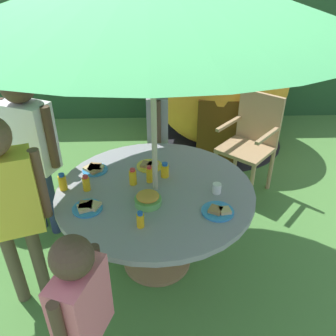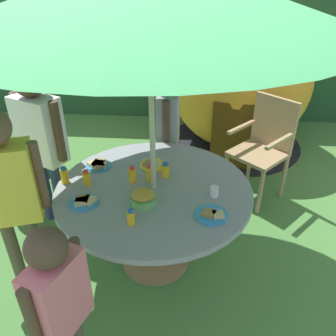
# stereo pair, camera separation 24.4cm
# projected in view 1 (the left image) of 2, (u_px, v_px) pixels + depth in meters

# --- Properties ---
(ground_plane) EXTENTS (10.00, 10.00, 0.02)m
(ground_plane) POSITION_uv_depth(u_px,v_px,m) (157.00, 261.00, 2.77)
(ground_plane) COLOR #477A38
(hedge_backdrop) EXTENTS (9.00, 0.70, 1.80)m
(hedge_backdrop) POSITION_uv_depth(u_px,v_px,m) (154.00, 51.00, 5.06)
(hedge_backdrop) COLOR #234C28
(hedge_backdrop) RESTS_ON ground_plane
(garden_table) EXTENTS (1.37, 1.37, 0.70)m
(garden_table) POSITION_uv_depth(u_px,v_px,m) (156.00, 203.00, 2.47)
(garden_table) COLOR #93704C
(garden_table) RESTS_ON ground_plane
(wooden_chair) EXTENTS (0.63, 0.63, 0.99)m
(wooden_chair) POSITION_uv_depth(u_px,v_px,m) (251.00, 138.00, 3.38)
(wooden_chair) COLOR tan
(wooden_chair) RESTS_ON ground_plane
(dome_tent) EXTENTS (1.90, 1.90, 1.65)m
(dome_tent) POSITION_uv_depth(u_px,v_px,m) (219.00, 79.00, 4.18)
(dome_tent) COLOR orange
(dome_tent) RESTS_ON ground_plane
(potted_plant) EXTENTS (0.55, 0.55, 0.76)m
(potted_plant) POSITION_uv_depth(u_px,v_px,m) (13.00, 173.00, 3.06)
(potted_plant) COLOR #595960
(potted_plant) RESTS_ON ground_plane
(child_in_grey_shirt) EXTENTS (0.22, 0.44, 1.28)m
(child_in_grey_shirt) POSITION_uv_depth(u_px,v_px,m) (158.00, 119.00, 3.13)
(child_in_grey_shirt) COLOR brown
(child_in_grey_shirt) RESTS_ON ground_plane
(child_in_white_shirt) EXTENTS (0.44, 0.34, 1.42)m
(child_in_white_shirt) POSITION_uv_depth(u_px,v_px,m) (29.00, 137.00, 2.62)
(child_in_white_shirt) COLOR navy
(child_in_white_shirt) RESTS_ON ground_plane
(child_in_yellow_shirt) EXTENTS (0.44, 0.30, 1.38)m
(child_in_yellow_shirt) POSITION_uv_depth(u_px,v_px,m) (6.00, 195.00, 2.03)
(child_in_yellow_shirt) COLOR brown
(child_in_yellow_shirt) RESTS_ON ground_plane
(child_in_pink_shirt) EXTENTS (0.25, 0.36, 1.11)m
(child_in_pink_shirt) POSITION_uv_depth(u_px,v_px,m) (81.00, 305.00, 1.58)
(child_in_pink_shirt) COLOR brown
(child_in_pink_shirt) RESTS_ON ground_plane
(snack_bowl) EXTENTS (0.18, 0.18, 0.08)m
(snack_bowl) POSITION_uv_depth(u_px,v_px,m) (148.00, 199.00, 2.23)
(snack_bowl) COLOR #66B259
(snack_bowl) RESTS_ON garden_table
(plate_near_left) EXTENTS (0.19, 0.19, 0.03)m
(plate_near_left) POSITION_uv_depth(u_px,v_px,m) (88.00, 207.00, 2.20)
(plate_near_left) COLOR #338CD8
(plate_near_left) RESTS_ON garden_table
(plate_back_edge) EXTENTS (0.20, 0.20, 0.03)m
(plate_back_edge) POSITION_uv_depth(u_px,v_px,m) (149.00, 165.00, 2.64)
(plate_back_edge) COLOR yellow
(plate_back_edge) RESTS_ON garden_table
(plate_far_right) EXTENTS (0.19, 0.19, 0.03)m
(plate_far_right) POSITION_uv_depth(u_px,v_px,m) (95.00, 169.00, 2.59)
(plate_far_right) COLOR #338CD8
(plate_far_right) RESTS_ON garden_table
(plate_mid_right) EXTENTS (0.21, 0.21, 0.03)m
(plate_mid_right) POSITION_uv_depth(u_px,v_px,m) (218.00, 211.00, 2.17)
(plate_mid_right) COLOR #338CD8
(plate_mid_right) RESTS_ON garden_table
(juice_bottle_near_right) EXTENTS (0.05, 0.05, 0.13)m
(juice_bottle_near_right) POSITION_uv_depth(u_px,v_px,m) (149.00, 174.00, 2.44)
(juice_bottle_near_right) COLOR yellow
(juice_bottle_near_right) RESTS_ON garden_table
(juice_bottle_far_left) EXTENTS (0.05, 0.05, 0.12)m
(juice_bottle_far_left) POSITION_uv_depth(u_px,v_px,m) (133.00, 177.00, 2.42)
(juice_bottle_far_left) COLOR yellow
(juice_bottle_far_left) RESTS_ON garden_table
(juice_bottle_center_front) EXTENTS (0.06, 0.06, 0.11)m
(juice_bottle_center_front) POSITION_uv_depth(u_px,v_px,m) (165.00, 170.00, 2.50)
(juice_bottle_center_front) COLOR yellow
(juice_bottle_center_front) RESTS_ON garden_table
(juice_bottle_center_back) EXTENTS (0.05, 0.05, 0.11)m
(juice_bottle_center_back) POSITION_uv_depth(u_px,v_px,m) (140.00, 220.00, 2.04)
(juice_bottle_center_back) COLOR yellow
(juice_bottle_center_back) RESTS_ON garden_table
(juice_bottle_mid_left) EXTENTS (0.05, 0.05, 0.12)m
(juice_bottle_mid_left) POSITION_uv_depth(u_px,v_px,m) (63.00, 182.00, 2.36)
(juice_bottle_mid_left) COLOR yellow
(juice_bottle_mid_left) RESTS_ON garden_table
(juice_bottle_front_edge) EXTENTS (0.05, 0.05, 0.12)m
(juice_bottle_front_edge) POSITION_uv_depth(u_px,v_px,m) (86.00, 183.00, 2.36)
(juice_bottle_front_edge) COLOR yellow
(juice_bottle_front_edge) RESTS_ON garden_table
(cup_near) EXTENTS (0.06, 0.06, 0.07)m
(cup_near) POSITION_uv_depth(u_px,v_px,m) (217.00, 188.00, 2.34)
(cup_near) COLOR white
(cup_near) RESTS_ON garden_table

